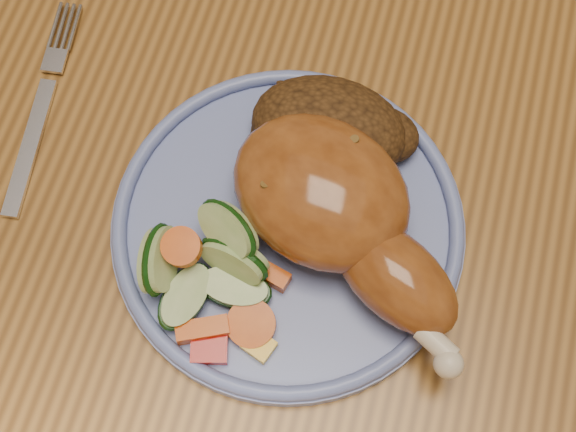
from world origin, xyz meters
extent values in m
plane|color=brown|center=(0.00, 0.00, 0.00)|extent=(4.00, 4.00, 0.00)
cube|color=brown|center=(0.00, 0.00, 0.73)|extent=(0.90, 1.40, 0.04)
cylinder|color=#4C2D16|center=(-0.18, 0.37, 0.21)|extent=(0.04, 0.04, 0.41)
cylinder|color=#4C2D16|center=(0.18, 0.37, 0.21)|extent=(0.04, 0.04, 0.41)
cylinder|color=#6172B3|center=(-0.02, -0.06, 0.76)|extent=(0.23, 0.23, 0.01)
torus|color=#6172B3|center=(-0.02, -0.06, 0.77)|extent=(0.23, 0.23, 0.01)
ellipsoid|color=brown|center=(-0.01, -0.04, 0.79)|extent=(0.15, 0.14, 0.06)
ellipsoid|color=brown|center=(0.05, -0.08, 0.79)|extent=(0.11, 0.09, 0.05)
sphere|color=beige|center=(0.09, -0.12, 0.79)|extent=(0.02, 0.02, 0.02)
ellipsoid|color=#442911|center=(-0.01, 0.01, 0.78)|extent=(0.10, 0.08, 0.05)
ellipsoid|color=#442911|center=(0.02, 0.02, 0.77)|extent=(0.05, 0.04, 0.03)
ellipsoid|color=#442911|center=(-0.04, 0.00, 0.77)|extent=(0.04, 0.04, 0.02)
cube|color=#A50A05|center=(-0.05, -0.15, 0.77)|extent=(0.03, 0.02, 0.01)
cube|color=#E5A507|center=(-0.02, -0.14, 0.77)|extent=(0.02, 0.02, 0.01)
cube|color=#DD4F07|center=(-0.03, -0.09, 0.77)|extent=(0.03, 0.02, 0.01)
cylinder|color=#DD4F07|center=(-0.08, -0.10, 0.79)|extent=(0.02, 0.03, 0.01)
cube|color=#DD4F07|center=(-0.06, -0.14, 0.77)|extent=(0.04, 0.03, 0.01)
cylinder|color=#DD4F07|center=(-0.03, -0.13, 0.77)|extent=(0.03, 0.03, 0.02)
cylinder|color=#AFC580|center=(-0.05, -0.09, 0.78)|extent=(0.05, 0.04, 0.05)
cylinder|color=#AFC580|center=(-0.07, -0.12, 0.77)|extent=(0.05, 0.05, 0.02)
cylinder|color=#AFC580|center=(-0.06, -0.08, 0.79)|extent=(0.06, 0.06, 0.04)
cylinder|color=#AFC580|center=(-0.04, -0.11, 0.77)|extent=(0.04, 0.05, 0.02)
cylinder|color=#AFC580|center=(-0.09, -0.11, 0.78)|extent=(0.04, 0.05, 0.04)
cube|color=silver|center=(-0.21, -0.04, 0.75)|extent=(0.02, 0.11, 0.00)
cube|color=silver|center=(-0.22, 0.03, 0.75)|extent=(0.02, 0.06, 0.00)
camera|label=1|loc=(0.03, -0.24, 1.26)|focal=50.00mm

